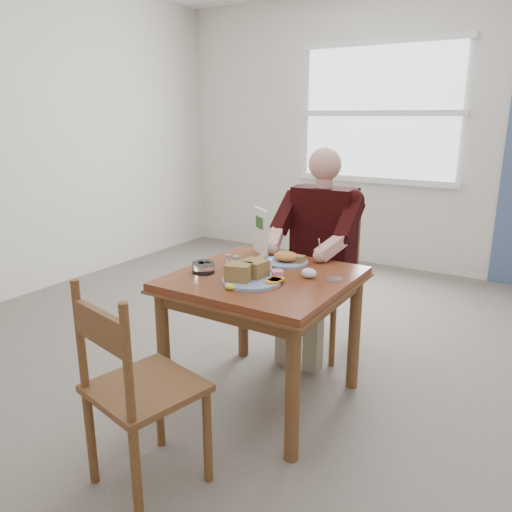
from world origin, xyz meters
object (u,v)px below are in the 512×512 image
Objects in this scene: diner at (319,237)px; near_plate at (250,275)px; chair_far at (323,282)px; far_plate at (287,259)px; table at (263,294)px; chair_near at (136,390)px.

diner reaches higher than near_plate.
chair_far is 0.34m from diner.
far_plate is (0.00, 0.39, -0.01)m from near_plate.
diner reaches higher than far_plate.
chair_far is 0.98m from near_plate.
table is at bearing -91.14° from far_plate.
chair_far and chair_near have the same top height.
chair_near is at bearing -92.97° from diner.
table is at bearing -90.00° from chair_far.
chair_near is (-0.08, -1.69, 0.00)m from chair_far.
chair_far is at bearing 90.54° from far_plate.
chair_far is 1.00× the size of chair_near.
far_plate is (0.01, 0.26, 0.14)m from table.
table is 0.91m from chair_near.
near_plate reaches higher than table.
chair_far is at bearing 90.15° from near_plate.
chair_near is 1.64m from diner.
chair_far is 3.56× the size of far_plate.
near_plate is (0.00, -0.93, 0.31)m from chair_far.
chair_near is 0.82m from near_plate.
near_plate is (0.09, 0.76, 0.31)m from chair_near.
near_plate is (0.00, -0.84, -0.02)m from diner.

